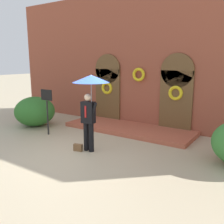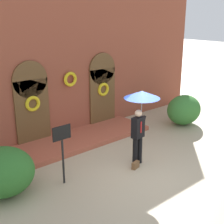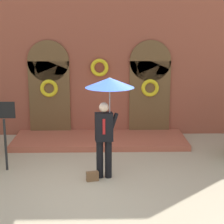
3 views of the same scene
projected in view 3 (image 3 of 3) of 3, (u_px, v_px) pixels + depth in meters
name	position (u px, v px, depth m)	size (l,w,h in m)	color
ground_plane	(99.00, 184.00, 8.44)	(80.00, 80.00, 0.00)	tan
building_facade	(99.00, 52.00, 11.87)	(14.00, 2.30, 5.60)	brown
person_with_umbrella	(108.00, 98.00, 8.38)	(1.10, 1.10, 2.36)	black
handbag	(92.00, 176.00, 8.58)	(0.28, 0.12, 0.22)	brown
sign_post	(4.00, 124.00, 9.00)	(0.56, 0.06, 1.72)	black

